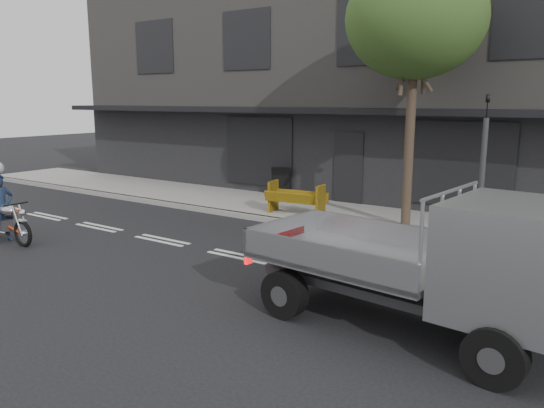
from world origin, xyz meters
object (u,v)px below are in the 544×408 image
at_px(street_tree, 415,20).
at_px(construction_barrier, 292,199).
at_px(traffic_light_pole, 482,179).
at_px(flatbed_ute, 483,261).
at_px(motorcycle, 6,221).
at_px(rider, 1,208).
at_px(sandwich_board, 281,182).

height_order(street_tree, construction_barrier, street_tree).
relative_size(traffic_light_pole, flatbed_ute, 0.71).
bearing_deg(motorcycle, rider, 179.30).
bearing_deg(rider, sandwich_board, -18.46).
height_order(motorcycle, rider, rider).
height_order(street_tree, traffic_light_pole, street_tree).
distance_m(rider, sandwich_board, 8.64).
bearing_deg(motorcycle, construction_barrier, 52.00).
xyz_separation_m(flatbed_ute, sandwich_board, (-8.27, 7.63, -0.61)).
bearing_deg(rider, street_tree, -50.85).
xyz_separation_m(street_tree, rider, (-7.70, -6.43, -4.45)).
bearing_deg(traffic_light_pole, street_tree, 156.97).
height_order(rider, construction_barrier, rider).
distance_m(street_tree, motorcycle, 10.99).
height_order(street_tree, sandwich_board, street_tree).
bearing_deg(street_tree, rider, -140.15).
relative_size(motorcycle, rider, 1.21).
bearing_deg(motorcycle, traffic_light_pole, 29.58).
bearing_deg(traffic_light_pole, flatbed_ute, -76.35).
bearing_deg(traffic_light_pole, construction_barrier, 177.33).
relative_size(street_tree, sandwich_board, 6.71).
height_order(motorcycle, sandwich_board, sandwich_board).
xyz_separation_m(rider, sandwich_board, (2.63, 8.23, -0.18)).
xyz_separation_m(flatbed_ute, construction_barrier, (-6.33, 5.21, -0.63)).
relative_size(street_tree, flatbed_ute, 1.37).
bearing_deg(traffic_light_pole, rider, -150.11).
height_order(motorcycle, flatbed_ute, flatbed_ute).
relative_size(motorcycle, sandwich_board, 1.99).
height_order(traffic_light_pole, sandwich_board, traffic_light_pole).
relative_size(traffic_light_pole, construction_barrier, 2.05).
distance_m(traffic_light_pole, sandwich_board, 7.61).
bearing_deg(motorcycle, flatbed_ute, 2.50).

